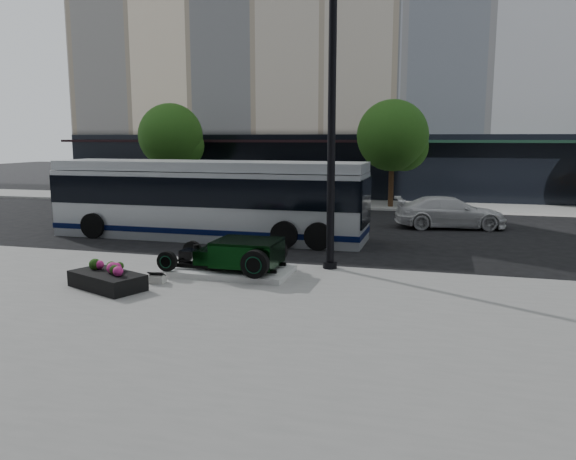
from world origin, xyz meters
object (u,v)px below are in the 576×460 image
(hot_rod, at_px, (240,253))
(white_sedan, at_px, (450,212))
(flower_planter, at_px, (107,279))
(transit_bus, at_px, (208,199))
(lamppost, at_px, (331,149))

(hot_rod, xyz_separation_m, white_sedan, (5.56, 10.60, -0.03))
(flower_planter, height_order, transit_bus, transit_bus)
(flower_planter, bearing_deg, hot_rod, 40.22)
(transit_bus, bearing_deg, white_sedan, 28.69)
(flower_planter, xyz_separation_m, transit_bus, (-0.73, 7.95, 1.13))
(transit_bus, height_order, white_sedan, transit_bus)
(hot_rod, distance_m, lamppost, 3.82)
(lamppost, height_order, flower_planter, lamppost)
(white_sedan, bearing_deg, hot_rod, 141.58)
(transit_bus, bearing_deg, flower_planter, -84.78)
(lamppost, height_order, transit_bus, lamppost)
(white_sedan, bearing_deg, flower_planter, 136.66)
(hot_rod, distance_m, transit_bus, 6.68)
(transit_bus, relative_size, white_sedan, 2.65)
(lamppost, distance_m, transit_bus, 7.36)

